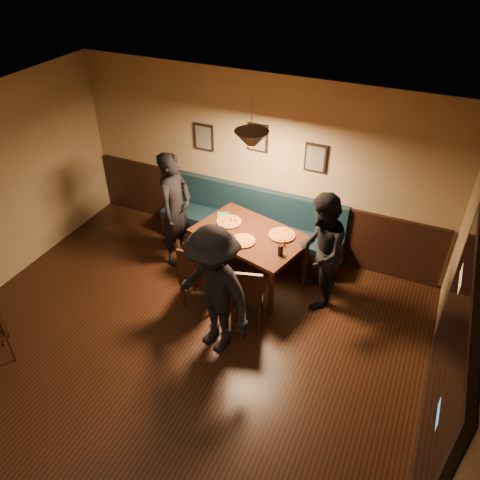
{
  "coord_description": "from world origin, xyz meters",
  "views": [
    {
      "loc": [
        2.46,
        -2.61,
        4.66
      ],
      "look_at": [
        0.31,
        2.14,
        0.95
      ],
      "focal_mm": 35.43,
      "sensor_mm": 36.0,
      "label": 1
    }
  ],
  "objects_px": {
    "diner_right": "(320,252)",
    "diner_left": "(175,209)",
    "soda_glass": "(281,250)",
    "diner_front": "(214,291)",
    "tabasco_bottle": "(285,243)",
    "chair_near_left": "(201,274)",
    "chair_near_right": "(248,293)",
    "dining_table": "(250,257)",
    "booth_bench": "(249,223)"
  },
  "relations": [
    {
      "from": "booth_bench",
      "to": "diner_right",
      "type": "relative_size",
      "value": 1.75
    },
    {
      "from": "booth_bench",
      "to": "dining_table",
      "type": "xyz_separation_m",
      "value": [
        0.31,
        -0.71,
        -0.08
      ]
    },
    {
      "from": "chair_near_right",
      "to": "diner_right",
      "type": "distance_m",
      "value": 1.12
    },
    {
      "from": "booth_bench",
      "to": "diner_left",
      "type": "relative_size",
      "value": 1.64
    },
    {
      "from": "dining_table",
      "to": "tabasco_bottle",
      "type": "distance_m",
      "value": 0.73
    },
    {
      "from": "dining_table",
      "to": "chair_near_right",
      "type": "distance_m",
      "value": 0.85
    },
    {
      "from": "chair_near_right",
      "to": "booth_bench",
      "type": "bearing_deg",
      "value": 96.47
    },
    {
      "from": "booth_bench",
      "to": "chair_near_right",
      "type": "relative_size",
      "value": 3.14
    },
    {
      "from": "booth_bench",
      "to": "chair_near_right",
      "type": "bearing_deg",
      "value": -67.44
    },
    {
      "from": "booth_bench",
      "to": "diner_front",
      "type": "xyz_separation_m",
      "value": [
        0.43,
        -2.07,
        0.39
      ]
    },
    {
      "from": "chair_near_right",
      "to": "diner_left",
      "type": "distance_m",
      "value": 1.8
    },
    {
      "from": "diner_front",
      "to": "tabasco_bottle",
      "type": "relative_size",
      "value": 15.85
    },
    {
      "from": "booth_bench",
      "to": "chair_near_right",
      "type": "distance_m",
      "value": 1.62
    },
    {
      "from": "dining_table",
      "to": "diner_right",
      "type": "xyz_separation_m",
      "value": [
        1.04,
        -0.04,
        0.44
      ]
    },
    {
      "from": "chair_near_right",
      "to": "diner_front",
      "type": "height_order",
      "value": "diner_front"
    },
    {
      "from": "dining_table",
      "to": "tabasco_bottle",
      "type": "height_order",
      "value": "tabasco_bottle"
    },
    {
      "from": "chair_near_left",
      "to": "soda_glass",
      "type": "xyz_separation_m",
      "value": [
        0.98,
        0.46,
        0.39
      ]
    },
    {
      "from": "chair_near_left",
      "to": "chair_near_right",
      "type": "xyz_separation_m",
      "value": [
        0.72,
        -0.05,
        -0.04
      ]
    },
    {
      "from": "booth_bench",
      "to": "chair_near_left",
      "type": "distance_m",
      "value": 1.46
    },
    {
      "from": "dining_table",
      "to": "diner_right",
      "type": "height_order",
      "value": "diner_right"
    },
    {
      "from": "chair_near_right",
      "to": "tabasco_bottle",
      "type": "bearing_deg",
      "value": 54.84
    },
    {
      "from": "soda_glass",
      "to": "tabasco_bottle",
      "type": "relative_size",
      "value": 1.41
    },
    {
      "from": "diner_left",
      "to": "tabasco_bottle",
      "type": "height_order",
      "value": "diner_left"
    },
    {
      "from": "diner_left",
      "to": "soda_glass",
      "type": "bearing_deg",
      "value": -99.64
    },
    {
      "from": "booth_bench",
      "to": "chair_near_left",
      "type": "height_order",
      "value": "chair_near_left"
    },
    {
      "from": "chair_near_left",
      "to": "diner_front",
      "type": "bearing_deg",
      "value": -56.93
    },
    {
      "from": "diner_right",
      "to": "dining_table",
      "type": "bearing_deg",
      "value": -101.67
    },
    {
      "from": "diner_front",
      "to": "tabasco_bottle",
      "type": "distance_m",
      "value": 1.35
    },
    {
      "from": "diner_left",
      "to": "soda_glass",
      "type": "relative_size",
      "value": 11.54
    },
    {
      "from": "diner_left",
      "to": "diner_right",
      "type": "xyz_separation_m",
      "value": [
        2.28,
        -0.06,
        -0.06
      ]
    },
    {
      "from": "chair_near_right",
      "to": "diner_right",
      "type": "xyz_separation_m",
      "value": [
        0.73,
        0.76,
        0.38
      ]
    },
    {
      "from": "diner_right",
      "to": "soda_glass",
      "type": "distance_m",
      "value": 0.54
    },
    {
      "from": "diner_left",
      "to": "booth_bench",
      "type": "bearing_deg",
      "value": -53.32
    },
    {
      "from": "booth_bench",
      "to": "diner_front",
      "type": "relative_size",
      "value": 1.68
    },
    {
      "from": "diner_right",
      "to": "diner_left",
      "type": "bearing_deg",
      "value": -101.21
    },
    {
      "from": "soda_glass",
      "to": "diner_right",
      "type": "bearing_deg",
      "value": 27.95
    },
    {
      "from": "booth_bench",
      "to": "chair_near_left",
      "type": "relative_size",
      "value": 2.89
    },
    {
      "from": "chair_near_right",
      "to": "diner_right",
      "type": "relative_size",
      "value": 0.56
    },
    {
      "from": "soda_glass",
      "to": "tabasco_bottle",
      "type": "bearing_deg",
      "value": 93.29
    },
    {
      "from": "diner_front",
      "to": "dining_table",
      "type": "bearing_deg",
      "value": 114.6
    },
    {
      "from": "diner_right",
      "to": "soda_glass",
      "type": "relative_size",
      "value": 10.83
    },
    {
      "from": "dining_table",
      "to": "chair_near_right",
      "type": "bearing_deg",
      "value": -53.66
    },
    {
      "from": "diner_right",
      "to": "chair_near_left",
      "type": "bearing_deg",
      "value": -73.56
    },
    {
      "from": "diner_right",
      "to": "diner_front",
      "type": "bearing_deg",
      "value": -44.45
    },
    {
      "from": "chair_near_left",
      "to": "booth_bench",
      "type": "bearing_deg",
      "value": 78.9
    },
    {
      "from": "chair_near_left",
      "to": "chair_near_right",
      "type": "bearing_deg",
      "value": -10.9
    },
    {
      "from": "diner_left",
      "to": "diner_right",
      "type": "distance_m",
      "value": 2.28
    },
    {
      "from": "chair_near_right",
      "to": "soda_glass",
      "type": "height_order",
      "value": "soda_glass"
    },
    {
      "from": "diner_left",
      "to": "tabasco_bottle",
      "type": "relative_size",
      "value": 16.23
    },
    {
      "from": "dining_table",
      "to": "diner_front",
      "type": "height_order",
      "value": "diner_front"
    }
  ]
}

